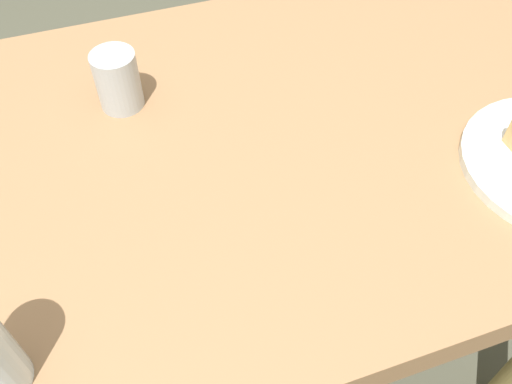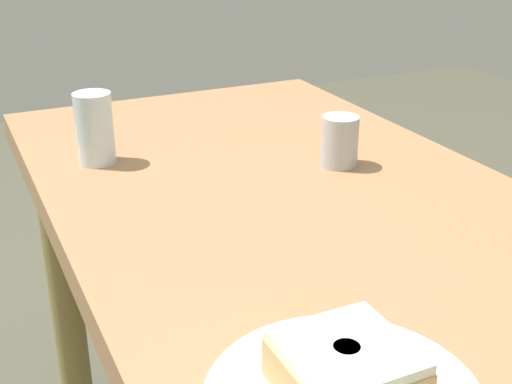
# 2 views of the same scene
# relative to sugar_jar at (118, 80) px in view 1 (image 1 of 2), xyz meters

# --- Properties ---
(ground_plane) EXTENTS (6.00, 6.00, 0.00)m
(ground_plane) POSITION_rel_sugar_jar_xyz_m (0.09, -0.12, -0.77)
(ground_plane) COLOR #494939
(table) EXTENTS (1.21, 0.66, 0.73)m
(table) POSITION_rel_sugar_jar_xyz_m (0.09, -0.12, -0.15)
(table) COLOR #976D48
(table) RESTS_ON ground_plane
(sugar_jar) EXTENTS (0.06, 0.06, 0.08)m
(sugar_jar) POSITION_rel_sugar_jar_xyz_m (0.00, 0.00, 0.00)
(sugar_jar) COLOR #ACB3B6
(sugar_jar) RESTS_ON table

